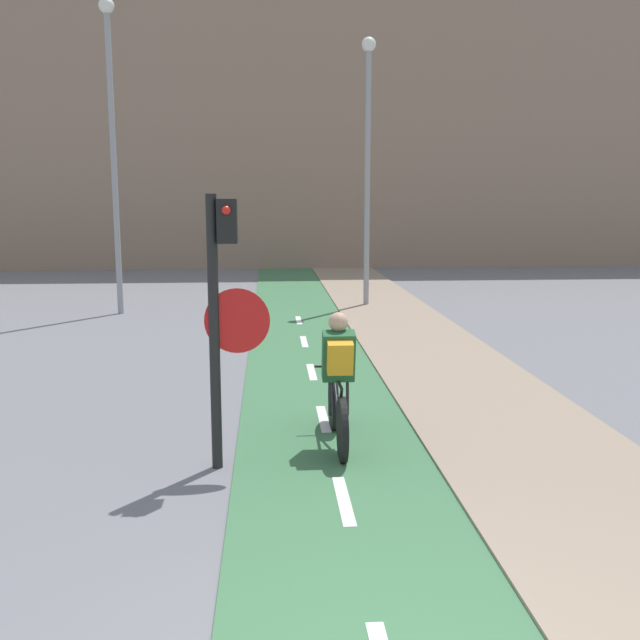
{
  "coord_description": "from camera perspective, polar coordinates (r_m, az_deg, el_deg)",
  "views": [
    {
      "loc": [
        -0.67,
        -3.23,
        2.79
      ],
      "look_at": [
        0.0,
        6.1,
        1.2
      ],
      "focal_mm": 40.0,
      "sensor_mm": 36.0,
      "label": 1
    }
  ],
  "objects": [
    {
      "name": "building_row_background",
      "position": [
        31.34,
        -2.96,
        15.4
      ],
      "size": [
        60.0,
        5.2,
        11.84
      ],
      "color": "#89705B",
      "rests_on": "ground_plane"
    },
    {
      "name": "traffic_light_pole",
      "position": [
        7.28,
        -7.83,
        1.54
      ],
      "size": [
        0.67,
        0.25,
        2.84
      ],
      "color": "black",
      "rests_on": "ground_plane"
    },
    {
      "name": "street_lamp_far",
      "position": [
        18.13,
        -16.29,
        14.55
      ],
      "size": [
        0.36,
        0.36,
        7.36
      ],
      "color": "gray",
      "rests_on": "ground_plane"
    },
    {
      "name": "street_lamp_sidewalk",
      "position": [
        18.7,
        3.84,
        13.77
      ],
      "size": [
        0.36,
        0.36,
        6.77
      ],
      "color": "gray",
      "rests_on": "ground_plane"
    },
    {
      "name": "cyclist_near",
      "position": [
        8.07,
        1.46,
        -5.16
      ],
      "size": [
        0.46,
        1.79,
        1.55
      ],
      "color": "black",
      "rests_on": "ground_plane"
    }
  ]
}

